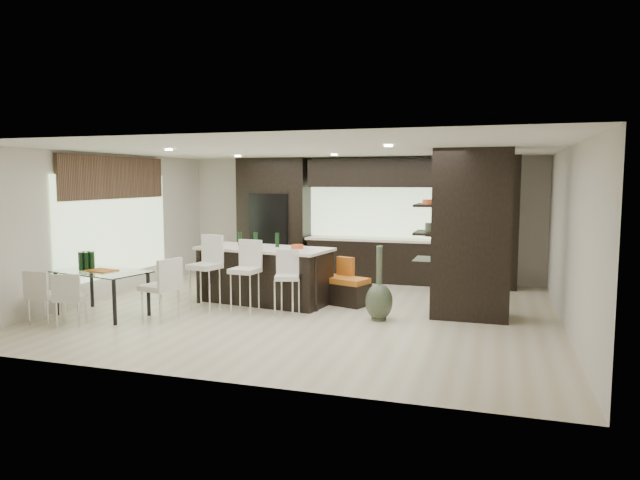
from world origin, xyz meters
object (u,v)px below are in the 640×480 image
(stool_right, at_px, (287,289))
(chair_end, at_px, (160,291))
(stool_left, at_px, (205,280))
(chair_far, at_px, (46,299))
(floor_vase, at_px, (379,283))
(dining_table, at_px, (102,293))
(bench, at_px, (335,289))
(stool_mid, at_px, (245,283))
(chair_near, at_px, (71,301))
(kitchen_island, at_px, (264,275))

(stool_right, bearing_deg, chair_end, -169.23)
(stool_left, distance_m, chair_far, 2.46)
(floor_vase, distance_m, dining_table, 4.51)
(bench, bearing_deg, chair_end, -118.36)
(floor_vase, bearing_deg, stool_right, -175.66)
(stool_mid, relative_size, chair_near, 1.28)
(stool_mid, distance_m, bench, 1.72)
(stool_left, relative_size, floor_vase, 0.87)
(kitchen_island, height_order, stool_left, stool_left)
(stool_right, bearing_deg, dining_table, -178.73)
(stool_left, bearing_deg, stool_right, 14.45)
(bench, distance_m, chair_far, 4.75)
(stool_left, relative_size, chair_end, 1.12)
(stool_left, height_order, floor_vase, floor_vase)
(stool_mid, distance_m, chair_far, 3.07)
(stool_left, relative_size, stool_right, 1.19)
(stool_left, height_order, bench, stool_left)
(dining_table, bearing_deg, stool_left, 44.12)
(stool_mid, bearing_deg, stool_left, -173.39)
(chair_end, bearing_deg, stool_mid, -36.02)
(stool_left, height_order, chair_far, stool_left)
(floor_vase, xyz_separation_m, dining_table, (-4.38, -1.04, -0.22))
(dining_table, xyz_separation_m, chair_near, (0.00, -0.71, 0.01))
(stool_right, distance_m, dining_table, 3.02)
(bench, relative_size, chair_near, 1.65)
(chair_far, bearing_deg, bench, 32.33)
(stool_mid, relative_size, dining_table, 0.64)
(kitchen_island, distance_m, floor_vase, 2.35)
(stool_left, distance_m, floor_vase, 2.99)
(stool_mid, relative_size, chair_end, 1.06)
(stool_right, xyz_separation_m, bench, (0.50, 1.14, -0.19))
(kitchen_island, xyz_separation_m, chair_end, (-1.05, -1.73, -0.04))
(chair_end, bearing_deg, bench, -34.52)
(dining_table, relative_size, chair_near, 2.00)
(chair_near, bearing_deg, kitchen_island, 27.81)
(stool_mid, bearing_deg, chair_far, -142.54)
(stool_right, bearing_deg, chair_near, -166.89)
(stool_left, bearing_deg, chair_end, -96.15)
(kitchen_island, relative_size, stool_mid, 2.47)
(bench, bearing_deg, floor_vase, -25.96)
(chair_near, bearing_deg, chair_end, 12.19)
(stool_left, xyz_separation_m, chair_far, (-1.87, -1.60, -0.12))
(bench, relative_size, dining_table, 0.83)
(stool_right, relative_size, dining_table, 0.57)
(chair_end, bearing_deg, stool_right, -49.31)
(kitchen_island, height_order, bench, kitchen_island)
(chair_near, distance_m, chair_end, 1.30)
(chair_near, bearing_deg, floor_vase, 0.72)
(kitchen_island, bearing_deg, stool_mid, -81.60)
(chair_near, bearing_deg, dining_table, 68.97)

